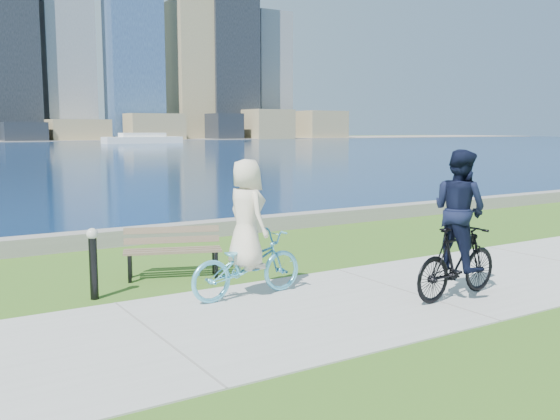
# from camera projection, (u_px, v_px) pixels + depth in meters

# --- Properties ---
(ground) EXTENTS (320.00, 320.00, 0.00)m
(ground) POSITION_uv_depth(u_px,v_px,m) (406.00, 292.00, 9.59)
(ground) COLOR #325B18
(ground) RESTS_ON ground
(concrete_path) EXTENTS (80.00, 3.50, 0.02)m
(concrete_path) POSITION_uv_depth(u_px,v_px,m) (406.00, 292.00, 9.59)
(concrete_path) COLOR #A4A59F
(concrete_path) RESTS_ON ground
(seawall) EXTENTS (90.00, 0.50, 0.35)m
(seawall) POSITION_uv_depth(u_px,v_px,m) (224.00, 227.00, 14.78)
(seawall) COLOR gray
(seawall) RESTS_ON ground
(ferry_far) EXTENTS (12.73, 3.64, 1.73)m
(ferry_far) POSITION_uv_depth(u_px,v_px,m) (143.00, 139.00, 102.28)
(ferry_far) COLOR white
(ferry_far) RESTS_ON ground
(park_bench) EXTENTS (1.71, 1.08, 0.84)m
(park_bench) POSITION_uv_depth(u_px,v_px,m) (173.00, 247.00, 10.53)
(park_bench) COLOR black
(park_bench) RESTS_ON ground
(bollard_lamp) EXTENTS (0.17, 0.17, 1.07)m
(bollard_lamp) POSITION_uv_depth(u_px,v_px,m) (93.00, 259.00, 9.14)
(bollard_lamp) COLOR black
(bollard_lamp) RESTS_ON ground
(cyclist_woman) EXTENTS (0.74, 1.89, 2.05)m
(cyclist_woman) POSITION_uv_depth(u_px,v_px,m) (247.00, 246.00, 9.20)
(cyclist_woman) COLOR #5FC3E6
(cyclist_woman) RESTS_ON ground
(cyclist_man) EXTENTS (0.73, 1.82, 2.19)m
(cyclist_man) POSITION_uv_depth(u_px,v_px,m) (458.00, 236.00, 9.12)
(cyclist_man) COLOR black
(cyclist_man) RESTS_ON ground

